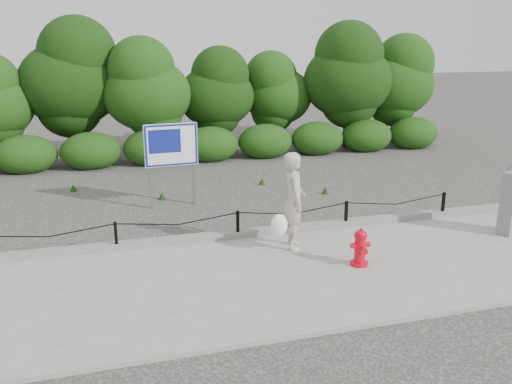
{
  "coord_description": "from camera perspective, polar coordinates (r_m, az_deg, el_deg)",
  "views": [
    {
      "loc": [
        -2.62,
        -10.46,
        4.23
      ],
      "look_at": [
        0.46,
        0.2,
        1.0
      ],
      "focal_mm": 38.0,
      "sensor_mm": 36.0,
      "label": 1
    }
  ],
  "objects": [
    {
      "name": "ground",
      "position": [
        11.59,
        -1.92,
        -5.2
      ],
      "size": [
        90.0,
        90.0,
        0.0
      ],
      "primitive_type": "plane",
      "color": "#2D2B28",
      "rests_on": "ground"
    },
    {
      "name": "sidewalk",
      "position": [
        9.8,
        1.0,
        -9.09
      ],
      "size": [
        14.0,
        4.0,
        0.08
      ],
      "primitive_type": "cube",
      "color": "gray",
      "rests_on": "ground"
    },
    {
      "name": "curb",
      "position": [
        11.58,
        -1.99,
        -4.42
      ],
      "size": [
        14.0,
        0.22,
        0.14
      ],
      "primitive_type": "cube",
      "color": "slate",
      "rests_on": "sidewalk"
    },
    {
      "name": "chain_barrier",
      "position": [
        11.43,
        -1.94,
        -3.07
      ],
      "size": [
        10.06,
        0.06,
        0.6
      ],
      "color": "black",
      "rests_on": "sidewalk"
    },
    {
      "name": "treeline",
      "position": [
        19.75,
        -6.8,
        11.13
      ],
      "size": [
        20.28,
        3.8,
        4.75
      ],
      "color": "black",
      "rests_on": "ground"
    },
    {
      "name": "fire_hydrant",
      "position": [
        10.29,
        10.91,
        -5.79
      ],
      "size": [
        0.38,
        0.39,
        0.72
      ],
      "rotation": [
        0.0,
        0.0,
        -0.04
      ],
      "color": "red",
      "rests_on": "sidewalk"
    },
    {
      "name": "pedestrian",
      "position": [
        10.76,
        3.89,
        -1.09
      ],
      "size": [
        0.83,
        0.8,
        1.97
      ],
      "rotation": [
        0.0,
        0.0,
        1.37
      ],
      "color": "#B0A897",
      "rests_on": "sidewalk"
    },
    {
      "name": "utility_cabinet",
      "position": [
        12.82,
        25.29,
        -1.05
      ],
      "size": [
        0.6,
        0.49,
        1.51
      ],
      "rotation": [
        0.0,
        0.0,
        0.43
      ],
      "color": "gray",
      "rests_on": "sidewalk"
    },
    {
      "name": "advertising_sign",
      "position": [
        13.65,
        -8.93,
        4.52
      ],
      "size": [
        1.34,
        0.18,
        2.14
      ],
      "rotation": [
        0.0,
        0.0,
        0.06
      ],
      "color": "slate",
      "rests_on": "ground"
    }
  ]
}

